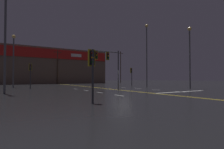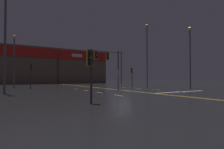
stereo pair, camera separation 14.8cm
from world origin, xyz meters
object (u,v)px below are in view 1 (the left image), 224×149
object	(u,v)px
traffic_signal_corner_southwest	(92,64)
streetlight_median_approach	(14,53)
streetlight_near_left	(147,48)
streetlight_near_right	(6,13)
streetlight_far_left	(190,49)
traffic_signal_median	(107,59)
traffic_signal_corner_northeast	(131,73)
traffic_signal_corner_northwest	(30,70)

from	to	relation	value
traffic_signal_corner_southwest	streetlight_median_approach	distance (m)	23.31
streetlight_near_left	streetlight_median_approach	world-z (taller)	streetlight_near_left
streetlight_near_left	streetlight_near_right	xyz separation A→B (m)	(-22.01, -4.59, 0.54)
streetlight_near_right	streetlight_far_left	distance (m)	23.25
traffic_signal_median	traffic_signal_corner_northeast	distance (m)	13.62
streetlight_median_approach	traffic_signal_corner_northwest	bearing A→B (deg)	-66.31
traffic_signal_median	streetlight_median_approach	size ratio (longest dim) A/B	0.59
traffic_signal_corner_northwest	streetlight_far_left	distance (m)	23.26
streetlight_near_left	streetlight_far_left	size ratio (longest dim) A/B	1.27
traffic_signal_median	streetlight_median_approach	world-z (taller)	streetlight_median_approach
streetlight_near_left	traffic_signal_corner_northwest	bearing A→B (deg)	169.16
traffic_signal_median	traffic_signal_corner_northwest	bearing A→B (deg)	129.81
streetlight_near_left	streetlight_median_approach	bearing A→B (deg)	158.62
traffic_signal_median	streetlight_near_right	distance (m)	11.32
streetlight_near_left	traffic_signal_corner_northeast	bearing A→B (deg)	106.75
streetlight_median_approach	traffic_signal_corner_northeast	bearing A→B (deg)	-13.82
traffic_signal_corner_northwest	streetlight_near_right	world-z (taller)	streetlight_near_right
traffic_signal_corner_northwest	traffic_signal_corner_northeast	bearing A→B (deg)	-1.06
traffic_signal_median	traffic_signal_corner_southwest	bearing A→B (deg)	-124.04
traffic_signal_corner_northwest	streetlight_near_left	bearing A→B (deg)	-10.84
streetlight_median_approach	streetlight_near_left	bearing A→B (deg)	-21.38
traffic_signal_corner_southwest	traffic_signal_median	bearing A→B (deg)	55.96
traffic_signal_corner_southwest	traffic_signal_corner_northwest	bearing A→B (deg)	94.10
streetlight_near_right	traffic_signal_corner_northwest	bearing A→B (deg)	69.49
streetlight_far_left	traffic_signal_corner_northwest	bearing A→B (deg)	149.40
traffic_signal_median	streetlight_near_right	bearing A→B (deg)	175.51
traffic_signal_corner_northeast	traffic_signal_corner_southwest	bearing A→B (deg)	-132.84
traffic_signal_corner_northwest	traffic_signal_corner_southwest	distance (m)	18.32
traffic_signal_corner_northeast	streetlight_near_left	distance (m)	5.66
traffic_signal_corner_southwest	traffic_signal_corner_northeast	size ratio (longest dim) A/B	0.89
traffic_signal_corner_northwest	streetlight_median_approach	size ratio (longest dim) A/B	0.42
traffic_signal_median	streetlight_near_right	size ratio (longest dim) A/B	0.40
streetlight_near_right	traffic_signal_corner_northeast	bearing A→B (deg)	20.56
traffic_signal_median	traffic_signal_corner_northwest	distance (m)	11.83
traffic_signal_median	streetlight_far_left	size ratio (longest dim) A/B	0.55
traffic_signal_median	streetlight_near_right	world-z (taller)	streetlight_near_right
traffic_signal_corner_northwest	streetlight_near_right	xyz separation A→B (m)	(-3.07, -8.21, 5.00)
streetlight_median_approach	streetlight_near_right	bearing A→B (deg)	-94.77
traffic_signal_corner_northwest	streetlight_far_left	bearing A→B (deg)	-30.60
traffic_signal_median	traffic_signal_corner_southwest	distance (m)	11.23
streetlight_near_right	streetlight_median_approach	size ratio (longest dim) A/B	1.46
traffic_signal_median	streetlight_median_approach	distance (m)	16.72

